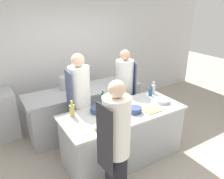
% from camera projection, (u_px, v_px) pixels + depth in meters
% --- Properties ---
extents(ground_plane, '(16.00, 16.00, 0.00)m').
position_uv_depth(ground_plane, '(123.00, 157.00, 3.81)').
color(ground_plane, '#A89E8E').
extents(wall_back, '(8.00, 0.06, 2.80)m').
position_uv_depth(wall_back, '(71.00, 54.00, 4.96)').
color(wall_back, silver).
rests_on(wall_back, ground_plane).
extents(prep_counter, '(2.00, 0.86, 0.90)m').
position_uv_depth(prep_counter, '(123.00, 135.00, 3.64)').
color(prep_counter, '#A8AAAF').
rests_on(prep_counter, ground_plane).
extents(pass_counter, '(2.36, 0.74, 0.90)m').
position_uv_depth(pass_counter, '(86.00, 109.00, 4.51)').
color(pass_counter, '#A8AAAF').
rests_on(pass_counter, ground_plane).
extents(chef_at_prep_near, '(0.35, 0.33, 1.75)m').
position_uv_depth(chef_at_prep_near, '(116.00, 148.00, 2.62)').
color(chef_at_prep_near, black).
rests_on(chef_at_prep_near, ground_plane).
extents(chef_at_stove, '(0.39, 0.38, 1.69)m').
position_uv_depth(chef_at_stove, '(124.00, 92.00, 4.35)').
color(chef_at_stove, black).
rests_on(chef_at_stove, ground_plane).
extents(chef_at_pass_far, '(0.37, 0.35, 1.78)m').
position_uv_depth(chef_at_pass_far, '(80.00, 105.00, 3.70)').
color(chef_at_pass_far, black).
rests_on(chef_at_pass_far, ground_plane).
extents(bottle_olive_oil, '(0.08, 0.08, 0.23)m').
position_uv_depth(bottle_olive_oil, '(153.00, 89.00, 4.10)').
color(bottle_olive_oil, silver).
rests_on(bottle_olive_oil, prep_counter).
extents(bottle_vinegar, '(0.07, 0.07, 0.28)m').
position_uv_depth(bottle_vinegar, '(103.00, 101.00, 3.58)').
color(bottle_vinegar, '#19471E').
rests_on(bottle_vinegar, prep_counter).
extents(bottle_wine, '(0.08, 0.08, 0.26)m').
position_uv_depth(bottle_wine, '(72.00, 110.00, 3.28)').
color(bottle_wine, '#B2A84C').
rests_on(bottle_wine, prep_counter).
extents(bottle_cooking_oil, '(0.07, 0.07, 0.21)m').
position_uv_depth(bottle_cooking_oil, '(150.00, 91.00, 4.01)').
color(bottle_cooking_oil, '#2D5175').
rests_on(bottle_cooking_oil, prep_counter).
extents(bowl_mixing_large, '(0.24, 0.24, 0.06)m').
position_uv_depth(bowl_mixing_large, '(163.00, 101.00, 3.76)').
color(bowl_mixing_large, '#B7BABC').
rests_on(bowl_mixing_large, prep_counter).
extents(bowl_prep_small, '(0.21, 0.21, 0.09)m').
position_uv_depth(bowl_prep_small, '(135.00, 110.00, 3.42)').
color(bowl_prep_small, navy).
rests_on(bowl_prep_small, prep_counter).
extents(bowl_ceramic_blue, '(0.20, 0.20, 0.05)m').
position_uv_depth(bowl_ceramic_blue, '(101.00, 127.00, 2.98)').
color(bowl_ceramic_blue, tan).
rests_on(bowl_ceramic_blue, prep_counter).
extents(bowl_wooden_salad, '(0.21, 0.21, 0.09)m').
position_uv_depth(bowl_wooden_salad, '(97.00, 110.00, 3.41)').
color(bowl_wooden_salad, navy).
rests_on(bowl_wooden_salad, prep_counter).
extents(cutting_board, '(0.29, 0.24, 0.01)m').
position_uv_depth(cutting_board, '(151.00, 110.00, 3.50)').
color(cutting_board, tan).
rests_on(cutting_board, prep_counter).
extents(stockpot, '(0.23, 0.23, 0.26)m').
position_uv_depth(stockpot, '(65.00, 83.00, 4.30)').
color(stockpot, '#A8AAAF').
rests_on(stockpot, pass_counter).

